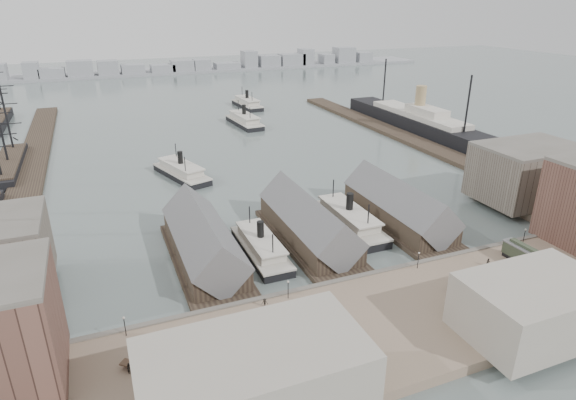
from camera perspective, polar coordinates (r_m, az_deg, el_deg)
name	(u,v)px	position (r m, az deg, el deg)	size (l,w,h in m)	color
ground	(340,274)	(106.72, 6.14, -8.73)	(900.00, 900.00, 0.00)	#525F5E
quay	(391,323)	(92.14, 12.15, -14.05)	(180.00, 30.00, 2.00)	#796451
seawall	(352,282)	(102.28, 7.54, -9.56)	(180.00, 1.20, 2.30)	#59544C
west_wharf	(30,170)	(189.25, -28.21, 3.10)	(10.00, 220.00, 1.60)	#2D231C
east_wharf	(402,136)	(216.32, 13.39, 7.37)	(10.00, 180.00, 1.60)	#2D231C
ferry_shed_west	(203,243)	(110.61, -10.01, -5.01)	(14.00, 42.00, 12.60)	#2D231C
ferry_shed_center	(308,224)	(117.80, 2.40, -2.88)	(14.00, 42.00, 12.60)	#2D231C
ferry_shed_east	(398,208)	(129.88, 12.92, -0.96)	(14.00, 42.00, 12.60)	#2D231C
warehouse_east_back	(527,173)	(154.06, 26.50, 2.87)	(28.00, 20.00, 15.00)	#60564C
street_bldg_center	(534,307)	(93.64, 27.11, -11.21)	(24.00, 16.00, 10.00)	gray
street_bldg_west	(254,384)	(68.68, -4.00, -20.90)	(30.00, 16.00, 12.00)	gray
lamp_post_far_w	(124,323)	(88.54, -18.83, -13.60)	(0.44, 0.44, 3.92)	black
lamp_post_near_w	(288,286)	(93.34, 0.01, -10.18)	(0.44, 0.44, 3.92)	black
lamp_post_near_e	(419,257)	(106.71, 15.21, -6.55)	(0.44, 0.44, 3.92)	black
lamp_post_far_e	(525,233)	(125.94, 26.26, -3.57)	(0.44, 0.44, 3.92)	black
far_shore	(144,69)	(419.22, -16.67, 14.61)	(500.00, 40.00, 15.72)	gray
ferry_docked_west	(261,246)	(112.96, -3.23, -5.51)	(7.57, 25.25, 9.02)	black
ferry_docked_east	(349,219)	(126.54, 7.21, -2.29)	(8.63, 28.78, 10.28)	black
ferry_open_near	(181,171)	(165.71, -12.52, 3.37)	(15.89, 28.16, 9.63)	black
ferry_open_mid	(244,120)	(233.57, -5.20, 9.40)	(11.14, 29.70, 10.38)	black
ferry_open_far	(247,103)	(274.47, -4.86, 11.37)	(10.44, 28.81, 10.10)	black
sailing_ship_mid	(9,164)	(195.15, -30.20, 3.75)	(8.27, 47.79, 34.00)	black
ocean_steamer	(418,121)	(230.02, 15.20, 9.00)	(13.90, 101.61, 20.32)	black
tram	(525,256)	(116.75, 26.31, -6.01)	(3.19, 10.94, 3.86)	black
horse_cart_left	(137,358)	(83.75, -17.46, -17.44)	(4.33, 3.97, 1.44)	black
horse_cart_center	(346,330)	(86.08, 6.90, -15.08)	(5.02, 1.80, 1.71)	black
horse_cart_right	(463,288)	(102.46, 20.08, -9.72)	(4.78, 3.63, 1.65)	black
pedestrian_0	(64,364)	(86.64, -25.02, -17.16)	(0.58, 0.43, 1.60)	black
pedestrian_1	(129,368)	(82.22, -18.30, -18.34)	(0.83, 0.65, 1.71)	black
pedestrian_2	(265,303)	(92.06, -2.78, -12.07)	(1.17, 0.67, 1.82)	black
pedestrian_3	(333,365)	(79.36, 5.41, -18.85)	(0.96, 0.40, 1.63)	black
pedestrian_4	(325,299)	(93.11, 4.45, -11.68)	(0.89, 0.58, 1.82)	black
pedestrian_5	(455,309)	(95.41, 19.19, -12.15)	(0.62, 0.45, 1.69)	black
pedestrian_6	(488,262)	(113.34, 22.65, -6.83)	(0.88, 0.69, 1.81)	black
pedestrian_7	(510,286)	(106.60, 24.77, -9.19)	(1.04, 0.60, 1.61)	black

